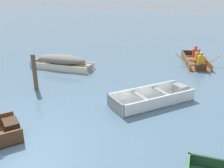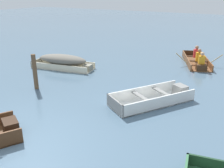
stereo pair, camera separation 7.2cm
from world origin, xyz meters
TOP-DOWN VIEW (x-y plane):
  - ground_plane at (0.00, 0.00)m, footprint 80.00×80.00m
  - skiff_cream_near_moored at (-3.35, 5.64)m, footprint 3.18×1.54m
  - skiff_white_mid_moored at (1.99, 4.25)m, footprint 2.40×2.99m
  - rowboat_wooden_brown_with_crew at (2.09, 9.71)m, footprint 2.35×3.27m
  - mooring_post at (-2.42, 3.04)m, footprint 0.17×0.17m

SIDE VIEW (x-z plane):
  - ground_plane at x=0.00m, z-range 0.00..0.00m
  - skiff_white_mid_moored at x=1.99m, z-range -0.06..0.36m
  - rowboat_wooden_brown_with_crew at x=2.09m, z-range -0.24..0.65m
  - skiff_cream_near_moored at x=-3.35m, z-range 0.04..0.72m
  - mooring_post at x=-2.42m, z-range 0.00..1.37m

